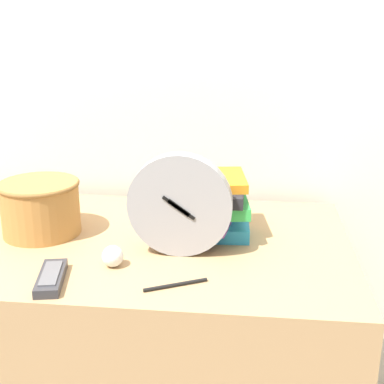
# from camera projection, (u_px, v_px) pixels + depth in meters

# --- Properties ---
(wall_back) EXTENTS (6.00, 0.04, 2.40)m
(wall_back) POSITION_uv_depth(u_px,v_px,m) (157.00, 41.00, 1.60)
(wall_back) COLOR silver
(wall_back) RESTS_ON ground_plane
(desk) EXTENTS (1.10, 0.67, 0.73)m
(desk) POSITION_uv_depth(u_px,v_px,m) (138.00, 360.00, 1.48)
(desk) COLOR tan
(desk) RESTS_ON ground_plane
(desk_clock) EXTENTS (0.25, 0.04, 0.25)m
(desk_clock) POSITION_uv_depth(u_px,v_px,m) (180.00, 205.00, 1.25)
(desk_clock) COLOR #99999E
(desk_clock) RESTS_ON desk
(book_stack) EXTENTS (0.24, 0.23, 0.16)m
(book_stack) POSITION_uv_depth(u_px,v_px,m) (203.00, 206.00, 1.37)
(book_stack) COLOR #2D9ED1
(book_stack) RESTS_ON desk
(basket) EXTENTS (0.21, 0.21, 0.14)m
(basket) POSITION_uv_depth(u_px,v_px,m) (40.00, 206.00, 1.38)
(basket) COLOR #B27A3D
(basket) RESTS_ON desk
(tv_remote) EXTENTS (0.08, 0.16, 0.02)m
(tv_remote) POSITION_uv_depth(u_px,v_px,m) (51.00, 278.00, 1.14)
(tv_remote) COLOR #333338
(tv_remote) RESTS_ON desk
(crumpled_paper_ball) EXTENTS (0.05, 0.05, 0.05)m
(crumpled_paper_ball) POSITION_uv_depth(u_px,v_px,m) (113.00, 256.00, 1.21)
(crumpled_paper_ball) COLOR white
(crumpled_paper_ball) RESTS_ON desk
(pen) EXTENTS (0.13, 0.07, 0.01)m
(pen) POSITION_uv_depth(u_px,v_px,m) (176.00, 285.00, 1.13)
(pen) COLOR black
(pen) RESTS_ON desk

